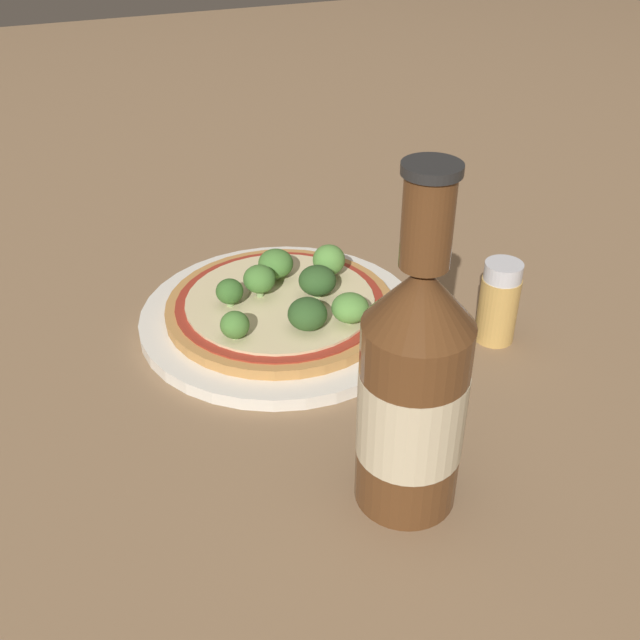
{
  "coord_description": "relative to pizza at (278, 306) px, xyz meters",
  "views": [
    {
      "loc": [
        0.57,
        -0.2,
        0.4
      ],
      "look_at": [
        0.09,
        0.0,
        0.06
      ],
      "focal_mm": 42.0,
      "sensor_mm": 36.0,
      "label": 1
    }
  ],
  "objects": [
    {
      "name": "broccoli_floret_1",
      "position": [
        0.05,
        -0.06,
        0.02
      ],
      "size": [
        0.03,
        0.03,
        0.03
      ],
      "color": "#89A866",
      "rests_on": "pizza"
    },
    {
      "name": "broccoli_floret_4",
      "position": [
        -0.01,
        -0.01,
        0.03
      ],
      "size": [
        0.03,
        0.03,
        0.03
      ],
      "color": "#89A866",
      "rests_on": "pizza"
    },
    {
      "name": "broccoli_floret_2",
      "position": [
        0.06,
        0.01,
        0.02
      ],
      "size": [
        0.04,
        0.04,
        0.03
      ],
      "color": "#89A866",
      "rests_on": "pizza"
    },
    {
      "name": "broccoli_floret_3",
      "position": [
        -0.04,
        0.01,
        0.02
      ],
      "size": [
        0.03,
        0.03,
        0.03
      ],
      "color": "#89A866",
      "rests_on": "pizza"
    },
    {
      "name": "beer_bottle",
      "position": [
        0.25,
        0.01,
        0.08
      ],
      "size": [
        0.07,
        0.07,
        0.25
      ],
      "color": "#563319",
      "rests_on": "ground_plane"
    },
    {
      "name": "pepper_shaker",
      "position": [
        0.1,
        0.18,
        0.02
      ],
      "size": [
        0.04,
        0.04,
        0.08
      ],
      "color": "tan",
      "rests_on": "ground_plane"
    },
    {
      "name": "broccoli_floret_6",
      "position": [
        -0.01,
        -0.04,
        0.02
      ],
      "size": [
        0.03,
        0.03,
        0.03
      ],
      "color": "#89A866",
      "rests_on": "pizza"
    },
    {
      "name": "broccoli_floret_5",
      "position": [
        0.01,
        0.04,
        0.02
      ],
      "size": [
        0.04,
        0.04,
        0.03
      ],
      "color": "#89A866",
      "rests_on": "pizza"
    },
    {
      "name": "broccoli_floret_7",
      "position": [
        -0.02,
        0.06,
        0.03
      ],
      "size": [
        0.03,
        0.03,
        0.03
      ],
      "color": "#89A866",
      "rests_on": "pizza"
    },
    {
      "name": "plate",
      "position": [
        0.0,
        -0.0,
        -0.01
      ],
      "size": [
        0.27,
        0.27,
        0.01
      ],
      "color": "silver",
      "rests_on": "ground_plane"
    },
    {
      "name": "pizza",
      "position": [
        0.0,
        0.0,
        0.0
      ],
      "size": [
        0.22,
        0.22,
        0.01
      ],
      "color": "#B77F42",
      "rests_on": "plate"
    },
    {
      "name": "broccoli_floret_0",
      "position": [
        0.06,
        0.05,
        0.02
      ],
      "size": [
        0.03,
        0.03,
        0.03
      ],
      "color": "#89A866",
      "rests_on": "pizza"
    },
    {
      "name": "ground_plane",
      "position": [
        0.01,
        0.0,
        -0.02
      ],
      "size": [
        3.0,
        3.0,
        0.0
      ],
      "primitive_type": "plane",
      "color": "#846647"
    }
  ]
}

